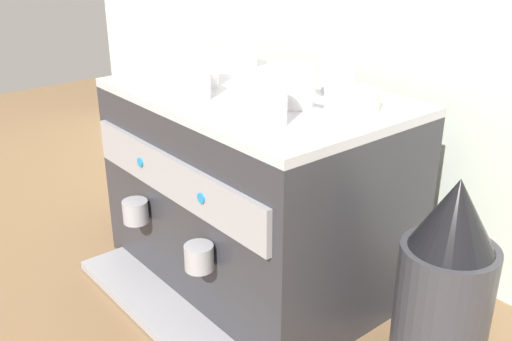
# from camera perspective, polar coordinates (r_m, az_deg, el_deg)

# --- Properties ---
(ground_plane) EXTENTS (4.00, 4.00, 0.00)m
(ground_plane) POSITION_cam_1_polar(r_m,az_deg,el_deg) (1.42, 0.00, -9.81)
(ground_plane) COLOR brown
(tiled_backsplash_wall) EXTENTS (2.80, 0.03, 1.05)m
(tiled_backsplash_wall) POSITION_cam_1_polar(r_m,az_deg,el_deg) (1.47, 11.14, 12.91)
(tiled_backsplash_wall) COLOR silver
(tiled_backsplash_wall) RESTS_ON ground_plane
(espresso_machine) EXTENTS (0.64, 0.53, 0.44)m
(espresso_machine) POSITION_cam_1_polar(r_m,az_deg,el_deg) (1.31, -0.15, -1.79)
(espresso_machine) COLOR #2D2D33
(espresso_machine) RESTS_ON ground_plane
(ceramic_cup_0) EXTENTS (0.08, 0.11, 0.07)m
(ceramic_cup_0) POSITION_cam_1_polar(r_m,az_deg,el_deg) (1.43, -1.40, 11.22)
(ceramic_cup_0) COLOR white
(ceramic_cup_0) RESTS_ON espresso_machine
(ceramic_cup_1) EXTENTS (0.10, 0.07, 0.08)m
(ceramic_cup_1) POSITION_cam_1_polar(r_m,az_deg,el_deg) (1.02, 1.18, 6.72)
(ceramic_cup_1) COLOR white
(ceramic_cup_1) RESTS_ON espresso_machine
(ceramic_cup_2) EXTENTS (0.12, 0.08, 0.07)m
(ceramic_cup_2) POSITION_cam_1_polar(r_m,az_deg,el_deg) (1.19, -6.56, 8.61)
(ceramic_cup_2) COLOR white
(ceramic_cup_2) RESTS_ON espresso_machine
(ceramic_cup_3) EXTENTS (0.10, 0.07, 0.07)m
(ceramic_cup_3) POSITION_cam_1_polar(r_m,az_deg,el_deg) (1.28, -5.30, 9.83)
(ceramic_cup_3) COLOR white
(ceramic_cup_3) RESTS_ON espresso_machine
(ceramic_cup_4) EXTENTS (0.11, 0.07, 0.08)m
(ceramic_cup_4) POSITION_cam_1_polar(r_m,az_deg,el_deg) (1.25, 7.98, 9.49)
(ceramic_cup_4) COLOR white
(ceramic_cup_4) RESTS_ON espresso_machine
(ceramic_cup_5) EXTENTS (0.12, 0.08, 0.08)m
(ceramic_cup_5) POSITION_cam_1_polar(r_m,az_deg,el_deg) (1.13, 3.99, 8.28)
(ceramic_cup_5) COLOR white
(ceramic_cup_5) RESTS_ON espresso_machine
(ceramic_bowl_0) EXTENTS (0.12, 0.12, 0.03)m
(ceramic_bowl_0) POSITION_cam_1_polar(r_m,az_deg,el_deg) (1.28, 1.80, 8.89)
(ceramic_bowl_0) COLOR beige
(ceramic_bowl_0) RESTS_ON espresso_machine
(ceramic_bowl_1) EXTENTS (0.10, 0.10, 0.04)m
(ceramic_bowl_1) POSITION_cam_1_polar(r_m,az_deg,el_deg) (1.12, 9.33, 6.74)
(ceramic_bowl_1) COLOR beige
(ceramic_bowl_1) RESTS_ON espresso_machine
(coffee_grinder) EXTENTS (0.17, 0.17, 0.39)m
(coffee_grinder) POSITION_cam_1_polar(r_m,az_deg,el_deg) (1.09, 17.95, -10.80)
(coffee_grinder) COLOR #333338
(coffee_grinder) RESTS_ON ground_plane
(milk_pitcher) EXTENTS (0.10, 0.10, 0.14)m
(milk_pitcher) POSITION_cam_1_polar(r_m,az_deg,el_deg) (1.73, -10.41, -1.27)
(milk_pitcher) COLOR #B7B7BC
(milk_pitcher) RESTS_ON ground_plane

